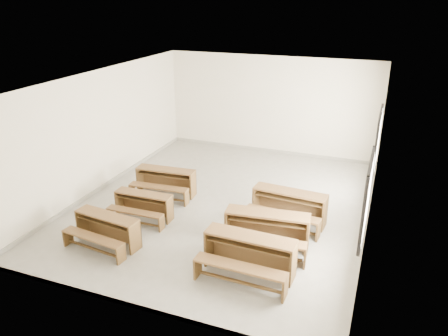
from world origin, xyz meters
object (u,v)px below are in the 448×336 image
at_px(desk_set_0, 106,228).
at_px(desk_set_3, 249,252).
at_px(desk_set_5, 289,205).
at_px(desk_set_4, 267,228).
at_px(desk_set_1, 143,204).
at_px(desk_set_2, 165,180).

height_order(desk_set_0, desk_set_3, desk_set_3).
bearing_deg(desk_set_5, desk_set_0, -140.86).
relative_size(desk_set_0, desk_set_4, 0.86).
height_order(desk_set_3, desk_set_5, desk_set_3).
relative_size(desk_set_0, desk_set_1, 1.12).
bearing_deg(desk_set_4, desk_set_0, -167.60).
xyz_separation_m(desk_set_3, desk_set_4, (0.06, 1.01, 0.00)).
relative_size(desk_set_3, desk_set_5, 1.00).
height_order(desk_set_3, desk_set_4, desk_set_4).
distance_m(desk_set_4, desk_set_5, 1.26).
height_order(desk_set_0, desk_set_1, desk_set_0).
xyz_separation_m(desk_set_0, desk_set_2, (-0.01, 2.66, 0.02)).
bearing_deg(desk_set_0, desk_set_2, 97.19).
bearing_deg(desk_set_2, desk_set_0, -93.70).
bearing_deg(desk_set_4, desk_set_1, 169.87).
xyz_separation_m(desk_set_2, desk_set_4, (3.23, -1.57, 0.05)).
distance_m(desk_set_0, desk_set_1, 1.30).
height_order(desk_set_2, desk_set_3, desk_set_3).
bearing_deg(desk_set_5, desk_set_2, 179.21).
bearing_deg(desk_set_3, desk_set_5, 85.66).
distance_m(desk_set_2, desk_set_4, 3.59).
distance_m(desk_set_1, desk_set_2, 1.37).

